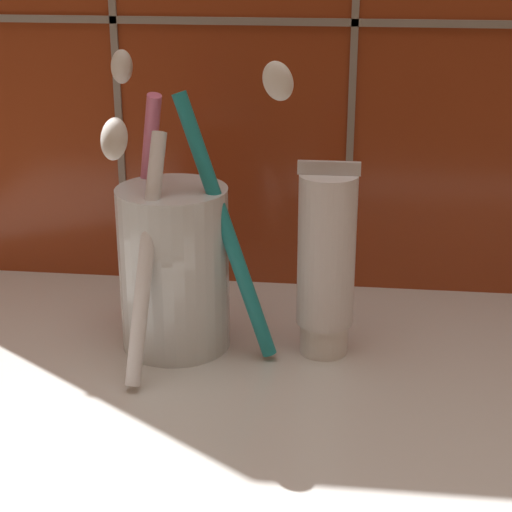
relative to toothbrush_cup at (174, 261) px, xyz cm
name	(u,v)px	position (x,y,z in cm)	size (l,w,h in cm)	color
sink_counter	(311,399)	(8.85, -4.25, -6.66)	(65.90, 30.82, 2.00)	silver
toothbrush_cup	(174,261)	(0.00, 0.00, 0.00)	(12.96, 14.05, 18.49)	silver
toothpaste_tube	(326,262)	(9.39, 0.07, 0.39)	(3.69, 3.51, 12.31)	white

